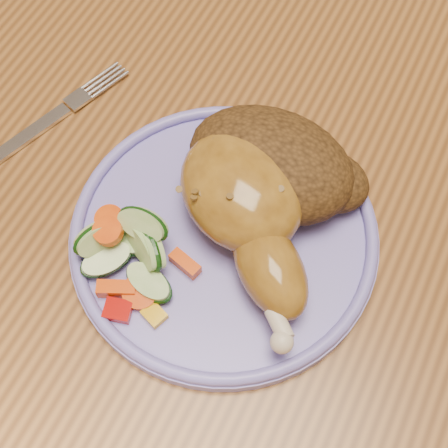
% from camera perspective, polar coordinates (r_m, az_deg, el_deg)
% --- Properties ---
extents(ground, '(4.00, 4.00, 0.00)m').
position_cam_1_polar(ground, '(1.24, 2.13, -14.12)').
color(ground, brown).
rests_on(ground, ground).
extents(dining_table, '(0.90, 1.40, 0.75)m').
position_cam_1_polar(dining_table, '(0.61, 4.21, -0.00)').
color(dining_table, brown).
rests_on(dining_table, ground).
extents(plate, '(0.25, 0.25, 0.01)m').
position_cam_1_polar(plate, '(0.50, 0.00, -1.09)').
color(plate, '#7A70D1').
rests_on(plate, dining_table).
extents(plate_rim, '(0.24, 0.24, 0.01)m').
position_cam_1_polar(plate_rim, '(0.49, 0.00, -0.53)').
color(plate_rim, '#7A70D1').
rests_on(plate_rim, plate).
extents(chicken_leg, '(0.17, 0.17, 0.06)m').
position_cam_1_polar(chicken_leg, '(0.48, 2.22, 1.43)').
color(chicken_leg, '#996A20').
rests_on(chicken_leg, plate).
extents(rice_pilaf, '(0.15, 0.10, 0.06)m').
position_cam_1_polar(rice_pilaf, '(0.50, 4.64, 5.31)').
color(rice_pilaf, '#4A2E12').
rests_on(rice_pilaf, plate).
extents(vegetable_pile, '(0.10, 0.09, 0.05)m').
position_cam_1_polar(vegetable_pile, '(0.48, -8.55, -2.48)').
color(vegetable_pile, '#A50A05').
rests_on(vegetable_pile, plate).
extents(fork, '(0.07, 0.16, 0.00)m').
position_cam_1_polar(fork, '(0.58, -16.61, 8.43)').
color(fork, silver).
rests_on(fork, dining_table).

